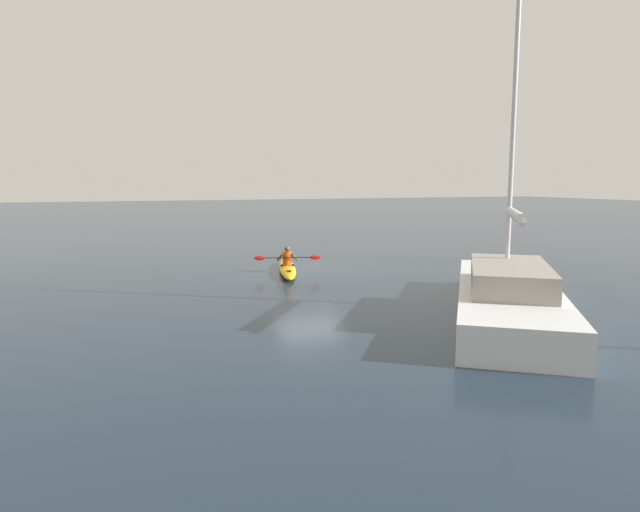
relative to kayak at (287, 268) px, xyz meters
name	(u,v)px	position (x,y,z in m)	size (l,w,h in m)	color
ground_plane	(310,269)	(-1.05, -0.41, -0.15)	(160.00, 160.00, 0.00)	#1E2D3D
kayak	(287,268)	(0.00, 0.00, 0.00)	(1.84, 4.86, 0.29)	#EAB214
kayaker	(287,257)	(0.03, 0.11, 0.44)	(2.39, 0.70, 0.70)	#E04C14
sailboat_mid_row	(508,293)	(-3.19, 8.47, 0.45)	(6.98, 8.62, 11.93)	white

